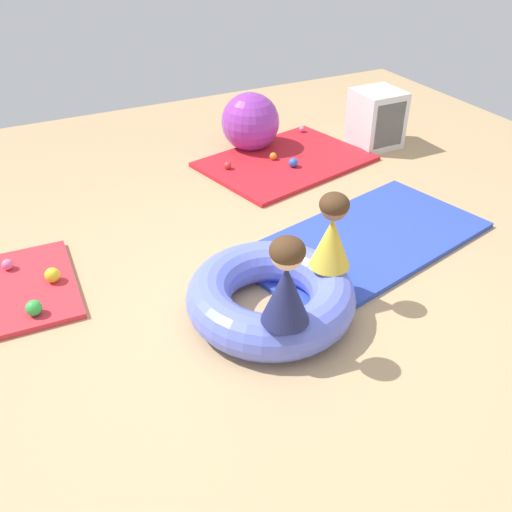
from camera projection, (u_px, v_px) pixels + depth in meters
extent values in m
plane|color=tan|center=(266.00, 300.00, 3.66)|extent=(8.00, 8.00, 0.00)
cube|color=#2D47B7|center=(365.00, 241.00, 4.23)|extent=(2.07, 1.37, 0.04)
cube|color=red|center=(286.00, 161.00, 5.42)|extent=(1.72, 1.38, 0.04)
torus|color=#6070E5|center=(271.00, 296.00, 3.48)|extent=(1.05, 1.05, 0.28)
cone|color=navy|center=(286.00, 294.00, 2.98)|extent=(0.37, 0.37, 0.35)
sphere|color=beige|center=(287.00, 254.00, 2.84)|extent=(0.17, 0.17, 0.17)
ellipsoid|color=#472D19|center=(287.00, 251.00, 2.83)|extent=(0.19, 0.19, 0.15)
cone|color=yellow|center=(331.00, 242.00, 3.42)|extent=(0.33, 0.33, 0.33)
sphere|color=#936647|center=(334.00, 207.00, 3.29)|extent=(0.17, 0.17, 0.17)
ellipsoid|color=#472D19|center=(334.00, 204.00, 3.28)|extent=(0.18, 0.18, 0.14)
sphere|color=pink|center=(8.00, 264.00, 3.87)|extent=(0.08, 0.08, 0.08)
sphere|color=orange|center=(273.00, 156.00, 5.39)|extent=(0.07, 0.07, 0.07)
sphere|color=blue|center=(293.00, 163.00, 5.25)|extent=(0.09, 0.09, 0.09)
sphere|color=teal|center=(300.00, 281.00, 3.72)|extent=(0.06, 0.06, 0.06)
sphere|color=red|center=(228.00, 165.00, 5.21)|extent=(0.07, 0.07, 0.07)
sphere|color=yellow|center=(52.00, 275.00, 3.74)|extent=(0.10, 0.10, 0.10)
sphere|color=green|center=(34.00, 308.00, 3.46)|extent=(0.10, 0.10, 0.10)
sphere|color=pink|center=(302.00, 129.00, 5.98)|extent=(0.06, 0.06, 0.06)
sphere|color=purple|center=(250.00, 122.00, 5.55)|extent=(0.57, 0.57, 0.57)
cube|color=silver|center=(376.00, 118.00, 5.65)|extent=(0.44, 0.44, 0.56)
cube|color=#2D2D33|center=(384.00, 122.00, 5.56)|extent=(0.34, 0.20, 0.44)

